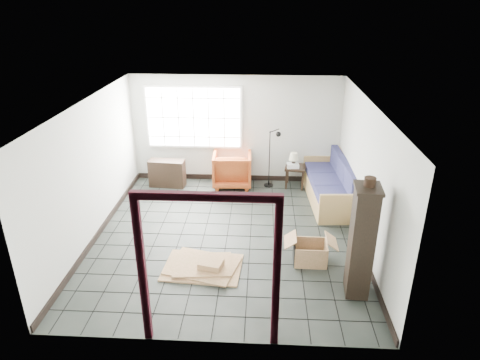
# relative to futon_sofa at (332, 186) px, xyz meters

# --- Properties ---
(ground) EXTENTS (5.50, 5.50, 0.00)m
(ground) POSITION_rel_futon_sofa_xyz_m (-2.22, -1.65, -0.36)
(ground) COLOR black
(ground) RESTS_ON ground
(room_shell) EXTENTS (5.02, 5.52, 2.61)m
(room_shell) POSITION_rel_futon_sofa_xyz_m (-2.22, -1.62, 1.32)
(room_shell) COLOR #B4B8B0
(room_shell) RESTS_ON ground
(window_panel) EXTENTS (2.32, 0.08, 1.52)m
(window_panel) POSITION_rel_futon_sofa_xyz_m (-3.22, 1.06, 1.24)
(window_panel) COLOR silver
(window_panel) RESTS_ON ground
(doorway_trim) EXTENTS (1.80, 0.08, 2.20)m
(doorway_trim) POSITION_rel_futon_sofa_xyz_m (-2.22, -4.35, 1.02)
(doorway_trim) COLOR #330B15
(doorway_trim) RESTS_ON ground
(futon_sofa) EXTENTS (0.98, 2.27, 0.99)m
(futon_sofa) POSITION_rel_futon_sofa_xyz_m (0.00, 0.00, 0.00)
(futon_sofa) COLOR #A28749
(futon_sofa) RESTS_ON ground
(armchair) EXTENTS (0.93, 0.88, 0.93)m
(armchair) POSITION_rel_futon_sofa_xyz_m (-2.29, 0.75, 0.11)
(armchair) COLOR maroon
(armchair) RESTS_ON ground
(side_table) EXTENTS (0.54, 0.54, 0.52)m
(side_table) POSITION_rel_futon_sofa_xyz_m (-0.77, 0.75, 0.07)
(side_table) COLOR black
(side_table) RESTS_ON ground
(table_lamp) EXTENTS (0.28, 0.28, 0.35)m
(table_lamp) POSITION_rel_futon_sofa_xyz_m (-0.83, 0.72, 0.41)
(table_lamp) COLOR black
(table_lamp) RESTS_ON side_table
(projector) EXTENTS (0.29, 0.23, 0.10)m
(projector) POSITION_rel_futon_sofa_xyz_m (-0.85, 0.68, 0.22)
(projector) COLOR silver
(projector) RESTS_ON side_table
(floor_lamp) EXTENTS (0.39, 0.34, 1.48)m
(floor_lamp) POSITION_rel_futon_sofa_xyz_m (-1.31, 0.69, 0.43)
(floor_lamp) COLOR black
(floor_lamp) RESTS_ON ground
(console_shelf) EXTENTS (0.87, 0.40, 0.66)m
(console_shelf) POSITION_rel_futon_sofa_xyz_m (-3.85, 0.62, -0.03)
(console_shelf) COLOR black
(console_shelf) RESTS_ON ground
(tall_shelf) EXTENTS (0.42, 0.52, 1.81)m
(tall_shelf) POSITION_rel_futon_sofa_xyz_m (-0.07, -3.21, 0.56)
(tall_shelf) COLOR black
(tall_shelf) RESTS_ON ground
(pot) EXTENTS (0.20, 0.20, 0.13)m
(pot) POSITION_rel_futon_sofa_xyz_m (-0.05, -3.18, 1.52)
(pot) COLOR black
(pot) RESTS_ON tall_shelf
(open_box) EXTENTS (0.91, 0.47, 0.51)m
(open_box) POSITION_rel_futon_sofa_xyz_m (-0.71, -2.43, -0.17)
(open_box) COLOR olive
(open_box) RESTS_ON ground
(cardboard_pile) EXTENTS (1.36, 1.11, 0.19)m
(cardboard_pile) POSITION_rel_futon_sofa_xyz_m (-2.53, -2.74, -0.31)
(cardboard_pile) COLOR olive
(cardboard_pile) RESTS_ON ground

